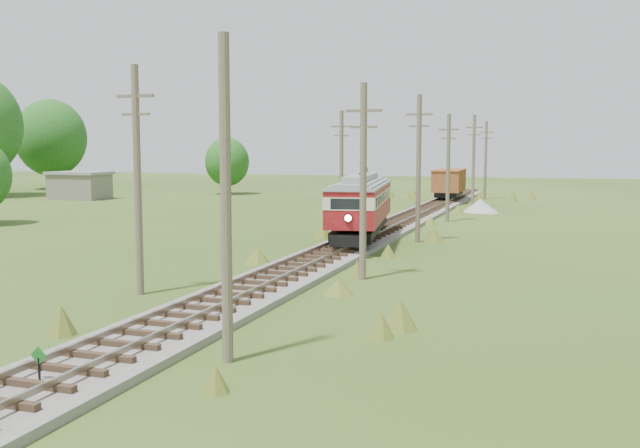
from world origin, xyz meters
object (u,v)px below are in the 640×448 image
at_px(switch_marker, 39,364).
at_px(gravel_pile, 481,206).
at_px(streetcar, 361,201).
at_px(gondola, 449,182).

distance_m(switch_marker, gravel_pile, 51.79).
bearing_deg(gravel_pile, switch_marker, -95.40).
height_order(streetcar, gravel_pile, streetcar).
relative_size(switch_marker, gondola, 0.12).
xyz_separation_m(switch_marker, gravel_pile, (4.87, 51.56, -0.07)).
bearing_deg(gondola, switch_marker, -92.83).
bearing_deg(switch_marker, gravel_pile, 84.60).
bearing_deg(gravel_pile, gondola, 112.15).
distance_m(gondola, gravel_pile, 12.49).
bearing_deg(streetcar, gondola, 80.85).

